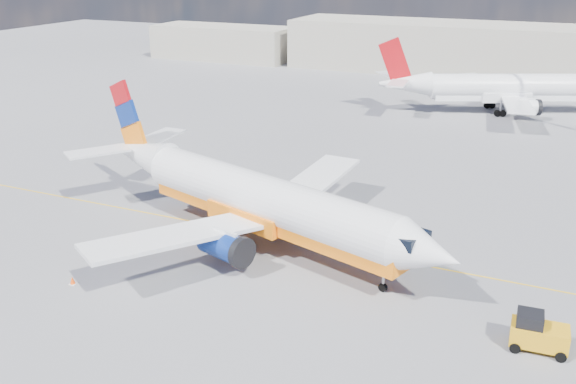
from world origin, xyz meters
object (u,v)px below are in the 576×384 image
at_px(main_jet, 256,199).
at_px(second_jet, 504,88).
at_px(traffic_cone, 72,280).
at_px(gse_tug, 538,333).

xyz_separation_m(main_jet, second_jet, (10.67, 46.76, -0.10)).
distance_m(main_jet, traffic_cone, 12.79).
xyz_separation_m(second_jet, traffic_cone, (-18.06, -56.77, -2.84)).
relative_size(second_jet, gse_tug, 10.46).
bearing_deg(traffic_cone, main_jet, 53.54).
bearing_deg(gse_tug, main_jet, 159.68).
bearing_deg(gse_tug, traffic_cone, -174.07).
xyz_separation_m(main_jet, gse_tug, (18.72, -5.62, -2.26)).
distance_m(second_jet, gse_tug, 53.04).
height_order(main_jet, gse_tug, main_jet).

